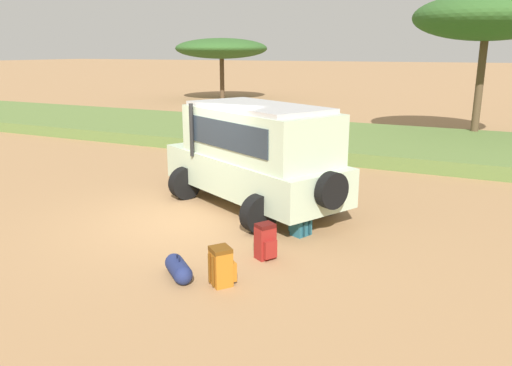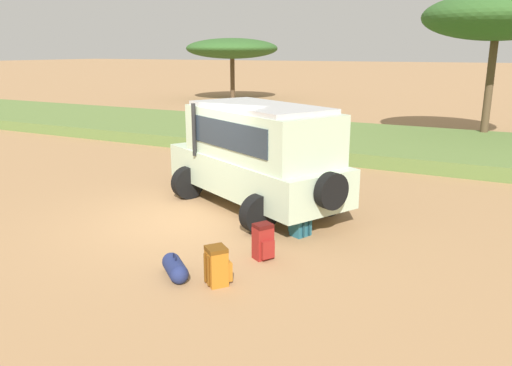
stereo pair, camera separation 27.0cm
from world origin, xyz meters
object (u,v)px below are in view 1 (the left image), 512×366
object	(u,v)px
acacia_tree_left_mid	(487,17)
acacia_tree_far_left	(222,49)
safari_vehicle	(255,154)
duffel_bag_low_black_case	(179,269)
backpack_beside_front_wheel	(222,266)
backpack_cluster_center	(266,242)
backpack_near_rear_wheel	(301,220)

from	to	relation	value
acacia_tree_left_mid	acacia_tree_far_left	bearing A→B (deg)	147.75
safari_vehicle	duffel_bag_low_black_case	size ratio (longest dim) A/B	7.31
backpack_beside_front_wheel	safari_vehicle	bearing A→B (deg)	108.24
duffel_bag_low_black_case	acacia_tree_left_mid	size ratio (longest dim) A/B	0.13
safari_vehicle	backpack_beside_front_wheel	world-z (taller)	safari_vehicle
safari_vehicle	backpack_beside_front_wheel	xyz separation A→B (m)	(1.28, -3.89, -0.99)
backpack_cluster_center	duffel_bag_low_black_case	size ratio (longest dim) A/B	0.89
duffel_bag_low_black_case	acacia_tree_far_left	bearing A→B (deg)	117.98
duffel_bag_low_black_case	backpack_near_rear_wheel	bearing A→B (deg)	67.73
backpack_beside_front_wheel	duffel_bag_low_black_case	distance (m)	0.78
safari_vehicle	backpack_near_rear_wheel	world-z (taller)	safari_vehicle
backpack_near_rear_wheel	duffel_bag_low_black_case	size ratio (longest dim) A/B	0.89
backpack_beside_front_wheel	acacia_tree_far_left	distance (m)	31.32
safari_vehicle	backpack_near_rear_wheel	bearing A→B (deg)	-37.92
backpack_near_rear_wheel	acacia_tree_far_left	distance (m)	29.26
duffel_bag_low_black_case	acacia_tree_far_left	xyz separation A→B (m)	(-14.47, 27.23, 3.58)
backpack_beside_front_wheel	backpack_near_rear_wheel	bearing A→B (deg)	82.45
acacia_tree_left_mid	backpack_cluster_center	bearing A→B (deg)	-100.82
safari_vehicle	duffel_bag_low_black_case	xyz separation A→B (m)	(0.52, -3.98, -1.14)
backpack_beside_front_wheel	backpack_near_rear_wheel	xyz separation A→B (m)	(0.35, 2.62, 0.01)
acacia_tree_far_left	acacia_tree_left_mid	distance (m)	21.53
backpack_beside_front_wheel	backpack_cluster_center	size ratio (longest dim) A/B	0.97
backpack_near_rear_wheel	acacia_tree_left_mid	xyz separation A→B (m)	(2.61, 13.05, 4.52)
safari_vehicle	acacia_tree_left_mid	world-z (taller)	acacia_tree_left_mid
backpack_beside_front_wheel	acacia_tree_left_mid	xyz separation A→B (m)	(2.96, 15.67, 4.53)
backpack_near_rear_wheel	acacia_tree_left_mid	bearing A→B (deg)	78.69
backpack_near_rear_wheel	acacia_tree_far_left	bearing A→B (deg)	122.42
acacia_tree_far_left	acacia_tree_left_mid	xyz separation A→B (m)	(18.19, -11.48, 1.10)
acacia_tree_far_left	safari_vehicle	bearing A→B (deg)	-59.04
acacia_tree_far_left	acacia_tree_left_mid	world-z (taller)	acacia_tree_left_mid
safari_vehicle	backpack_cluster_center	xyz separation A→B (m)	(1.48, -2.65, -0.98)
safari_vehicle	backpack_cluster_center	bearing A→B (deg)	-60.76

